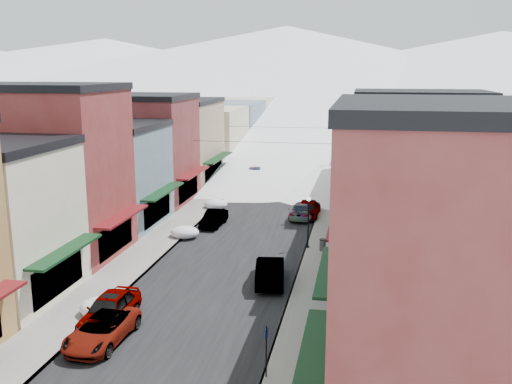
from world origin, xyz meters
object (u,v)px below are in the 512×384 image
at_px(car_white_suv, 102,330).
at_px(car_green_sedan, 270,271).
at_px(trash_can, 323,245).
at_px(streetlamp_near, 308,216).
at_px(car_silver_sedan, 110,309).
at_px(car_dark_hatch, 214,218).

xyz_separation_m(car_white_suv, car_green_sedan, (7.00, 9.61, 0.13)).
relative_size(trash_can, streetlamp_near, 0.22).
bearing_deg(car_silver_sedan, streetlamp_near, 59.13).
relative_size(car_dark_hatch, trash_can, 4.76).
xyz_separation_m(car_dark_hatch, streetlamp_near, (8.70, -4.96, 1.95)).
relative_size(car_white_suv, car_green_sedan, 0.99).
height_order(car_green_sedan, trash_can, car_green_sedan).
bearing_deg(streetlamp_near, car_white_suv, -117.06).
height_order(car_silver_sedan, car_dark_hatch, car_silver_sedan).
bearing_deg(car_dark_hatch, car_white_suv, -87.13).
bearing_deg(streetlamp_near, car_green_sedan, -102.91).
xyz_separation_m(car_green_sedan, streetlamp_near, (1.70, 7.42, 1.80)).
height_order(car_white_suv, car_silver_sedan, car_silver_sedan).
bearing_deg(car_white_suv, car_green_sedan, 56.70).
distance_m(car_dark_hatch, streetlamp_near, 10.20).
distance_m(car_dark_hatch, car_green_sedan, 14.22).
distance_m(car_white_suv, trash_can, 19.21).
relative_size(car_silver_sedan, trash_can, 5.67).
bearing_deg(car_dark_hatch, trash_can, -26.30).
xyz_separation_m(car_silver_sedan, streetlamp_near, (9.24, 14.94, 1.79)).
bearing_deg(trash_can, car_dark_hatch, 150.83).
relative_size(car_green_sedan, streetlamp_near, 1.28).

